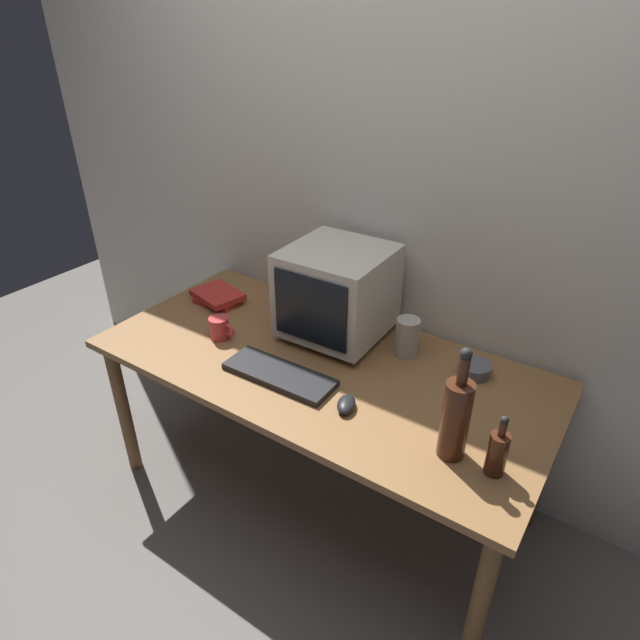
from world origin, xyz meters
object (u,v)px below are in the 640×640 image
(bottle_tall, at_px, (456,417))
(bottle_short, at_px, (498,452))
(keyboard, at_px, (279,374))
(metal_canister, at_px, (407,337))
(computer_mouse, at_px, (346,404))
(cd_spindle, at_px, (474,369))
(crt_monitor, at_px, (337,292))
(book_stack, at_px, (218,296))
(mug, at_px, (220,328))

(bottle_tall, relative_size, bottle_short, 1.83)
(keyboard, relative_size, metal_canister, 2.80)
(keyboard, distance_m, bottle_short, 0.80)
(computer_mouse, distance_m, cd_spindle, 0.51)
(crt_monitor, bearing_deg, metal_canister, 5.98)
(keyboard, bearing_deg, book_stack, 151.44)
(cd_spindle, bearing_deg, metal_canister, -177.03)
(bottle_tall, distance_m, bottle_short, 0.15)
(computer_mouse, bearing_deg, mug, 151.82)
(bottle_tall, height_order, mug, bottle_tall)
(computer_mouse, relative_size, cd_spindle, 0.83)
(computer_mouse, xyz_separation_m, mug, (-0.66, 0.10, 0.03))
(metal_canister, bearing_deg, book_stack, -173.90)
(computer_mouse, xyz_separation_m, bottle_tall, (0.37, -0.00, 0.12))
(computer_mouse, relative_size, bottle_short, 0.49)
(bottle_short, xyz_separation_m, mug, (-1.16, 0.10, -0.03))
(bottle_tall, relative_size, mug, 3.13)
(crt_monitor, height_order, keyboard, crt_monitor)
(crt_monitor, xyz_separation_m, metal_canister, (0.30, 0.03, -0.12))
(computer_mouse, distance_m, bottle_tall, 0.39)
(metal_canister, bearing_deg, bottle_short, -40.61)
(computer_mouse, height_order, mug, mug)
(computer_mouse, height_order, cd_spindle, cd_spindle)
(book_stack, bearing_deg, computer_mouse, -19.88)
(crt_monitor, xyz_separation_m, book_stack, (-0.59, -0.06, -0.17))
(mug, bearing_deg, bottle_short, -4.85)
(crt_monitor, height_order, bottle_short, crt_monitor)
(computer_mouse, height_order, book_stack, book_stack)
(bottle_short, relative_size, mug, 1.71)
(keyboard, bearing_deg, bottle_tall, -2.72)
(crt_monitor, bearing_deg, bottle_tall, -30.55)
(keyboard, xyz_separation_m, mug, (-0.36, 0.08, 0.03))
(bottle_tall, bearing_deg, computer_mouse, 179.58)
(book_stack, distance_m, metal_canister, 0.90)
(crt_monitor, xyz_separation_m, keyboard, (-0.01, -0.37, -0.18))
(cd_spindle, bearing_deg, computer_mouse, -123.44)
(keyboard, xyz_separation_m, computer_mouse, (0.29, -0.01, 0.01))
(crt_monitor, distance_m, computer_mouse, 0.51)
(crt_monitor, bearing_deg, computer_mouse, -53.44)
(keyboard, height_order, metal_canister, metal_canister)
(computer_mouse, bearing_deg, bottle_short, -20.21)
(bottle_short, xyz_separation_m, metal_canister, (-0.48, 0.42, -0.00))
(metal_canister, bearing_deg, bottle_tall, -49.70)
(crt_monitor, relative_size, bottle_short, 1.93)
(computer_mouse, xyz_separation_m, metal_canister, (0.02, 0.41, 0.06))
(mug, bearing_deg, metal_canister, 25.30)
(mug, xyz_separation_m, cd_spindle, (0.94, 0.33, -0.02))
(keyboard, relative_size, bottle_tall, 1.12)
(crt_monitor, xyz_separation_m, cd_spindle, (0.56, 0.05, -0.17))
(bottle_short, relative_size, metal_canister, 1.37)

